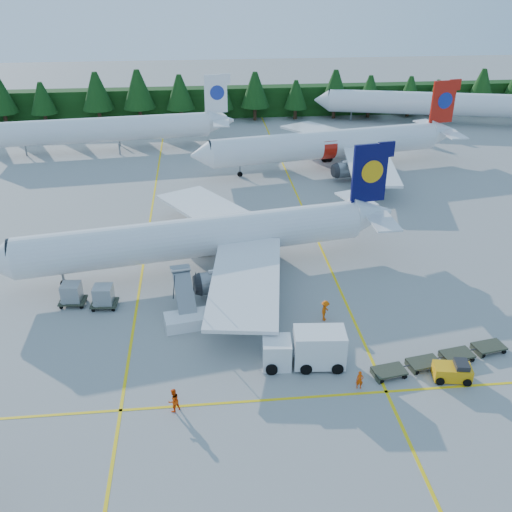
{
  "coord_description": "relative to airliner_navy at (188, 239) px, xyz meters",
  "views": [
    {
      "loc": [
        -7.35,
        -38.66,
        29.3
      ],
      "look_at": [
        -2.31,
        10.72,
        3.5
      ],
      "focal_mm": 40.0,
      "sensor_mm": 36.0,
      "label": 1
    }
  ],
  "objects": [
    {
      "name": "ground",
      "position": [
        8.95,
        -14.86,
        -3.67
      ],
      "size": [
        320.0,
        320.0,
        0.0
      ],
      "primitive_type": "plane",
      "color": "#969591",
      "rests_on": "ground"
    },
    {
      "name": "taxi_stripe_a",
      "position": [
        -5.05,
        5.14,
        -3.66
      ],
      "size": [
        0.25,
        120.0,
        0.01
      ],
      "primitive_type": "cube",
      "color": "yellow",
      "rests_on": "ground"
    },
    {
      "name": "taxi_stripe_b",
      "position": [
        14.95,
        5.14,
        -3.66
      ],
      "size": [
        0.25,
        120.0,
        0.01
      ],
      "primitive_type": "cube",
      "color": "yellow",
      "rests_on": "ground"
    },
    {
      "name": "taxi_stripe_cross",
      "position": [
        8.95,
        -20.86,
        -3.66
      ],
      "size": [
        80.0,
        0.25,
        0.01
      ],
      "primitive_type": "cube",
      "color": "yellow",
      "rests_on": "ground"
    },
    {
      "name": "treeline_hedge",
      "position": [
        8.95,
        67.14,
        -0.67
      ],
      "size": [
        220.0,
        4.0,
        6.0
      ],
      "primitive_type": "cube",
      "color": "black",
      "rests_on": "ground"
    },
    {
      "name": "airliner_navy",
      "position": [
        0.0,
        0.0,
        0.0
      ],
      "size": [
        41.71,
        34.05,
        12.2
      ],
      "rotation": [
        0.0,
        0.0,
        0.17
      ],
      "color": "silver",
      "rests_on": "ground"
    },
    {
      "name": "airliner_red",
      "position": [
        20.5,
        31.38,
        0.1
      ],
      "size": [
        42.84,
        34.95,
        12.55
      ],
      "rotation": [
        0.0,
        0.0,
        0.18
      ],
      "color": "silver",
      "rests_on": "ground"
    },
    {
      "name": "airliner_far_left",
      "position": [
        -15.34,
        44.41,
        0.13
      ],
      "size": [
        41.59,
        8.1,
        12.1
      ],
      "rotation": [
        0.0,
        0.0,
        0.1
      ],
      "color": "silver",
      "rests_on": "ground"
    },
    {
      "name": "airliner_far_right",
      "position": [
        45.51,
        57.44,
        0.39
      ],
      "size": [
        43.77,
        14.23,
        12.96
      ],
      "rotation": [
        0.0,
        0.0,
        -0.25
      ],
      "color": "silver",
      "rests_on": "ground"
    },
    {
      "name": "airstairs",
      "position": [
        -0.11,
        -10.06,
        -2.83
      ],
      "size": [
        4.61,
        6.26,
        3.88
      ],
      "rotation": [
        0.0,
        0.0,
        0.16
      ],
      "color": "silver",
      "rests_on": "ground"
    },
    {
      "name": "service_truck",
      "position": [
        9.23,
        -16.92,
        -2.09
      ],
      "size": [
        6.77,
        2.92,
        3.19
      ],
      "rotation": [
        0.0,
        0.0,
        -0.08
      ],
      "color": "white",
      "rests_on": "ground"
    },
    {
      "name": "baggage_tug",
      "position": [
        20.55,
        -19.9,
        -2.91
      ],
      "size": [
        3.1,
        2.02,
        1.54
      ],
      "rotation": [
        0.0,
        0.0,
        -0.18
      ],
      "color": "orange",
      "rests_on": "ground"
    },
    {
      "name": "dolly_train",
      "position": [
        20.41,
        -17.86,
        -3.19
      ],
      "size": [
        12.14,
        4.29,
        0.15
      ],
      "rotation": [
        0.0,
        0.0,
        0.17
      ],
      "color": "#353A2A",
      "rests_on": "ground"
    },
    {
      "name": "uld_pair",
      "position": [
        -9.57,
        -6.07,
        -2.4
      ],
      "size": [
        5.63,
        2.82,
        1.88
      ],
      "rotation": [
        0.0,
        0.0,
        -0.07
      ],
      "color": "#353A2A",
      "rests_on": "ground"
    },
    {
      "name": "crew_a",
      "position": [
        12.98,
        -20.22,
        -2.9
      ],
      "size": [
        0.61,
        0.45,
        1.54
      ],
      "primitive_type": "imported",
      "rotation": [
        0.0,
        0.0,
        -0.16
      ],
      "color": "#E94404",
      "rests_on": "ground"
    },
    {
      "name": "crew_b",
      "position": [
        -1.13,
        -21.26,
        -2.71
      ],
      "size": [
        1.18,
        1.14,
        1.92
      ],
      "primitive_type": "imported",
      "rotation": [
        0.0,
        0.0,
        3.79
      ],
      "color": "#E63E04",
      "rests_on": "ground"
    },
    {
      "name": "crew_c",
      "position": [
        12.29,
        -10.74,
        -2.66
      ],
      "size": [
        0.91,
        1.0,
        2.02
      ],
      "primitive_type": "imported",
      "rotation": [
        0.0,
        0.0,
        1.04
      ],
      "color": "#DD4F04",
      "rests_on": "ground"
    }
  ]
}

